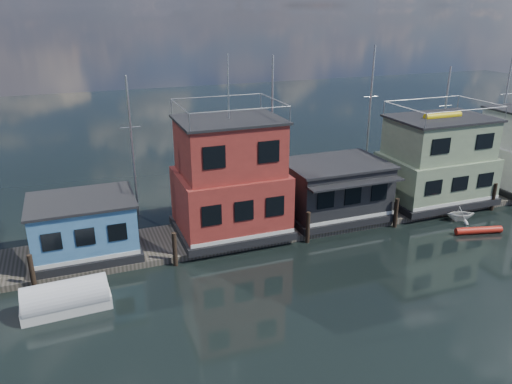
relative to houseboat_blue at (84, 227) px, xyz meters
name	(u,v)px	position (x,y,z in m)	size (l,w,h in m)	color
ground	(449,301)	(18.00, -12.00, -2.21)	(160.00, 160.00, 0.00)	black
dock	(339,216)	(18.00, 0.00, -2.01)	(48.00, 5.00, 0.40)	#595147
houseboat_blue	(84,227)	(0.00, 0.00, 0.00)	(6.40, 4.90, 3.66)	black
houseboat_red	(230,180)	(9.50, 0.00, 1.90)	(7.40, 5.90, 11.86)	black
houseboat_dark	(335,189)	(17.50, -0.02, 0.21)	(7.40, 6.10, 4.06)	black
houseboat_green	(437,161)	(26.50, 0.00, 1.34)	(8.40, 5.90, 7.03)	black
pilings	(355,220)	(17.67, -2.80, -1.11)	(42.28, 0.28, 2.20)	#2D2116
background_masts	(356,124)	(22.76, 6.00, 3.35)	(36.40, 0.16, 12.00)	silver
dinghy_white	(461,214)	(26.21, -3.55, -1.64)	(1.84, 2.13, 1.12)	silver
red_kayak	(479,230)	(25.83, -5.81, -1.96)	(0.49, 0.49, 3.36)	red
tarp_runabout	(66,299)	(-1.35, -5.52, -1.53)	(4.52, 1.99, 1.80)	silver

